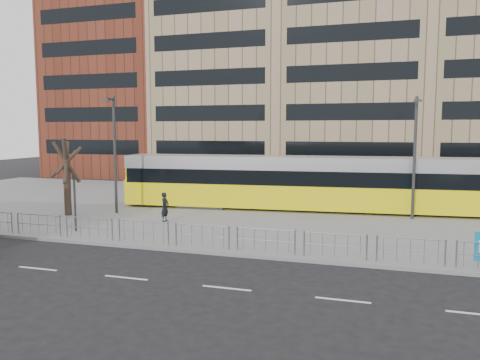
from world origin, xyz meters
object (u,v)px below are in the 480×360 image
(bare_tree, at_px, (65,135))
(pedestrian, at_px, (165,207))
(lamp_post_east, at_px, (415,152))
(tram, at_px, (347,184))
(lamp_post_west, at_px, (114,150))
(traffic_light_west, at_px, (75,195))

(bare_tree, bearing_deg, pedestrian, -1.09)
(pedestrian, bearing_deg, lamp_post_east, -66.80)
(tram, relative_size, lamp_post_west, 4.08)
(pedestrian, height_order, traffic_light_west, traffic_light_west)
(traffic_light_west, height_order, bare_tree, bare_tree)
(tram, bearing_deg, lamp_post_east, -28.35)
(traffic_light_west, distance_m, lamp_post_east, 19.63)
(traffic_light_west, height_order, lamp_post_west, lamp_post_west)
(pedestrian, distance_m, lamp_post_west, 5.65)
(traffic_light_west, distance_m, lamp_post_west, 5.89)
(pedestrian, xyz_separation_m, traffic_light_west, (-3.42, -3.76, 1.11))
(tram, height_order, traffic_light_west, tram)
(tram, height_order, lamp_post_east, lamp_post_east)
(pedestrian, xyz_separation_m, bare_tree, (-6.82, 0.13, 4.18))
(tram, height_order, pedestrian, tram)
(tram, xyz_separation_m, bare_tree, (-16.81, -6.67, 3.24))
(lamp_post_west, bearing_deg, traffic_light_west, -80.66)
(tram, distance_m, lamp_post_east, 4.90)
(pedestrian, relative_size, lamp_post_west, 0.23)
(lamp_post_west, relative_size, bare_tree, 1.03)
(pedestrian, distance_m, lamp_post_east, 15.22)
(lamp_post_east, bearing_deg, pedestrian, -160.09)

